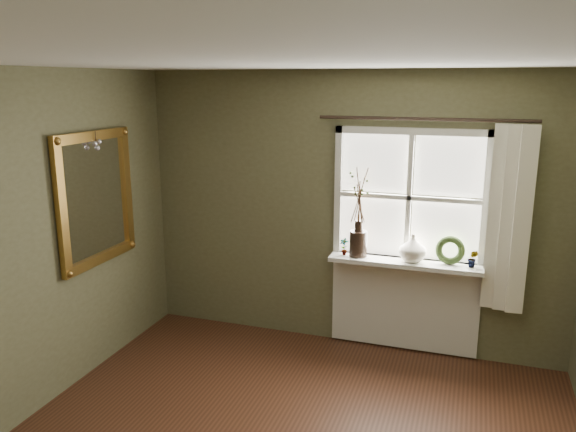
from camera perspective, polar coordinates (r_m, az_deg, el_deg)
The scene contains 13 objects.
ceiling at distance 2.99m, azimuth -2.86°, elevation 15.55°, with size 4.50×4.50×0.00m, color silver.
wall_back at distance 5.33m, azimuth 6.33°, elevation 0.51°, with size 4.00×0.10×2.60m, color brown.
window_frame at distance 5.14m, azimuth 12.21°, elevation 1.85°, with size 1.36×0.06×1.24m.
window_sill at distance 5.18m, azimuth 11.75°, elevation -4.67°, with size 1.36×0.26×0.04m, color silver.
window_apron at distance 5.43m, azimuth 11.67°, elevation -8.74°, with size 1.36×0.04×0.88m, color silver.
dark_jug at distance 5.20m, azimuth 7.14°, elevation -2.81°, with size 0.16×0.16×0.24m, color black.
cream_vase at distance 5.13m, azimuth 12.55°, elevation -3.19°, with size 0.24×0.24×0.25m, color silver.
wreath at distance 5.16m, azimuth 16.13°, elevation -3.65°, with size 0.26×0.26×0.06m, color #30441E.
potted_plant_left at distance 5.24m, azimuth 5.71°, elevation -3.10°, with size 0.08×0.06×0.16m, color #30441E.
potted_plant_right at distance 5.12m, azimuth 18.27°, elevation -4.13°, with size 0.09×0.07×0.16m, color #30441E.
curtain at distance 5.05m, azimuth 21.52°, elevation -0.35°, with size 0.36×0.12×1.59m, color beige.
curtain_rod at distance 4.98m, azimuth 13.70°, elevation 9.55°, with size 0.03×0.03×1.84m, color black.
gilt_mirror at distance 5.06m, azimuth -18.91°, elevation 1.75°, with size 0.10×0.96×1.14m.
Camera 1 is at (1.08, -2.78, 2.50)m, focal length 35.00 mm.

